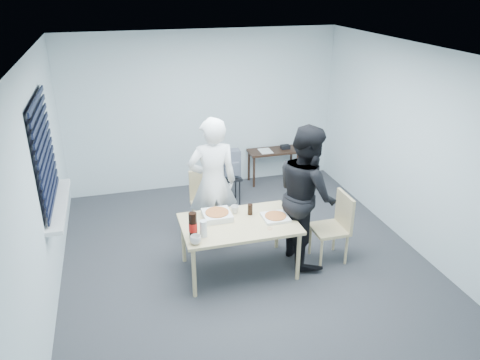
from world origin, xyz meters
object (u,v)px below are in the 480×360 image
object	(u,v)px
person_black	(307,195)
backpack	(230,164)
side_table	(273,154)
dining_table	(239,227)
soda_bottle	(193,226)
mug_b	(235,209)
chair_far	(206,198)
mug_a	(196,240)
chair_right	(336,223)
person_white	(213,183)
stool	(230,183)

from	to	relation	value
person_black	backpack	size ratio (longest dim) A/B	4.06
person_black	side_table	xyz separation A→B (m)	(0.42, 2.41, -0.38)
dining_table	soda_bottle	size ratio (longest dim) A/B	4.46
mug_b	soda_bottle	distance (m)	0.75
chair_far	backpack	size ratio (longest dim) A/B	2.04
backpack	mug_b	distance (m)	1.63
person_black	backpack	distance (m)	1.86
chair_far	soda_bottle	distance (m)	1.37
chair_far	side_table	bearing A→B (deg)	43.32
chair_far	mug_a	distance (m)	1.48
person_black	soda_bottle	world-z (taller)	person_black
dining_table	mug_b	size ratio (longest dim) A/B	13.64
dining_table	person_black	size ratio (longest dim) A/B	0.77
person_black	soda_bottle	bearing A→B (deg)	100.30
person_black	dining_table	bearing A→B (deg)	94.52
chair_right	person_black	world-z (taller)	person_black
side_table	soda_bottle	bearing A→B (deg)	-125.18
chair_far	side_table	size ratio (longest dim) A/B	1.02
side_table	soda_bottle	size ratio (longest dim) A/B	2.85
person_black	mug_a	xyz separation A→B (m)	(-1.46, -0.40, -0.17)
dining_table	person_white	distance (m)	0.78
chair_far	person_black	xyz separation A→B (m)	(1.06, -1.01, 0.37)
chair_right	mug_b	distance (m)	1.28
mug_a	backpack	bearing A→B (deg)	66.45
soda_bottle	stool	bearing A→B (deg)	65.21
chair_right	stool	distance (m)	2.12
chair_right	stool	xyz separation A→B (m)	(-0.87, 1.92, -0.17)
chair_far	chair_right	size ratio (longest dim) A/B	1.00
stool	backpack	xyz separation A→B (m)	(0.00, -0.01, 0.32)
side_table	soda_bottle	distance (m)	3.28
chair_right	dining_table	bearing A→B (deg)	177.02
mug_a	mug_b	distance (m)	0.84
mug_b	chair_right	bearing A→B (deg)	-14.50
person_black	side_table	world-z (taller)	person_black
person_black	mug_a	world-z (taller)	person_black
side_table	soda_bottle	world-z (taller)	soda_bottle
backpack	chair_far	bearing A→B (deg)	-120.77
soda_bottle	person_black	bearing A→B (deg)	10.30
dining_table	backpack	distance (m)	1.88
stool	chair_far	bearing A→B (deg)	-125.06
stool	person_black	bearing A→B (deg)	-74.07
mug_b	stool	bearing A→B (deg)	77.70
chair_right	mug_b	size ratio (longest dim) A/B	8.90
stool	soda_bottle	world-z (taller)	soda_bottle
side_table	chair_right	bearing A→B (deg)	-91.34
side_table	mug_a	xyz separation A→B (m)	(-1.88, -2.81, 0.21)
dining_table	side_table	distance (m)	2.80
person_white	mug_a	bearing A→B (deg)	67.78
person_black	soda_bottle	size ratio (longest dim) A/B	5.78
mug_a	person_black	bearing A→B (deg)	15.37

